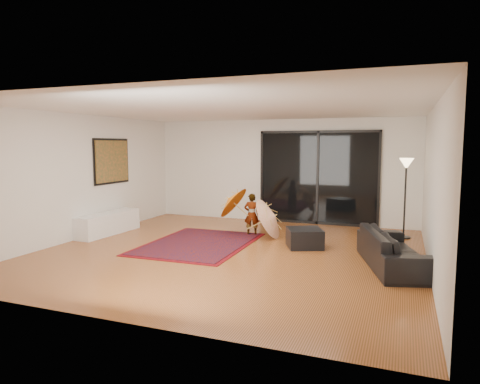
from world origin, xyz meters
The scene contains 17 objects.
floor centered at (0.00, 0.00, 0.00)m, with size 7.00×7.00×0.00m, color #A9592E.
ceiling centered at (0.00, 0.00, 2.70)m, with size 7.00×7.00×0.00m, color white.
wall_back centered at (0.00, 3.50, 1.35)m, with size 7.00×7.00×0.00m, color silver.
wall_front centered at (0.00, -3.50, 1.35)m, with size 7.00×7.00×0.00m, color silver.
wall_left centered at (-3.50, 0.00, 1.35)m, with size 7.00×7.00×0.00m, color silver.
wall_right centered at (3.50, 0.00, 1.35)m, with size 7.00×7.00×0.00m, color silver.
sliding_door centered at (1.00, 3.47, 1.20)m, with size 3.06×0.07×2.40m.
painting centered at (-3.46, 1.00, 1.65)m, with size 0.04×1.28×1.08m.
media_console centered at (-3.25, 0.52, 0.24)m, with size 0.44×1.76×0.49m, color white.
speaker centered at (-3.25, 0.47, 0.15)m, with size 0.26×0.26×0.29m, color #424244.
persian_rug centered at (-0.84, 0.34, 0.01)m, with size 2.07×2.85×0.02m.
sofa centered at (2.95, 0.00, 0.31)m, with size 2.10×0.82×0.61m, color black.
ottoman centered at (1.25, 0.85, 0.19)m, with size 0.66×0.66×0.38m, color black.
floor_lamp centered at (3.10, 2.48, 1.38)m, with size 0.30×0.30×1.75m.
child centered at (-0.13, 1.60, 0.47)m, with size 0.35×0.23×0.95m, color #999999.
parasol_orange centered at (-0.68, 1.55, 0.73)m, with size 0.65×0.85×0.88m.
parasol_white centered at (0.47, 1.45, 0.50)m, with size 0.62×0.95×0.97m.
Camera 1 is at (3.06, -7.43, 2.04)m, focal length 32.00 mm.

